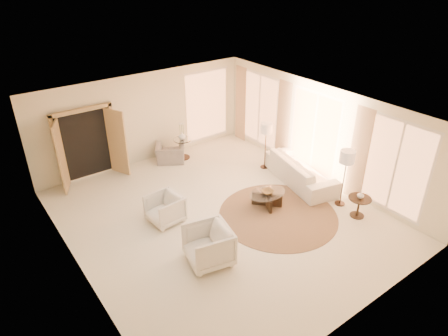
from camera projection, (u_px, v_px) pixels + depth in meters
room at (220, 168)px, 9.46m from camera, size 7.04×8.04×2.83m
windows_right at (316, 134)px, 11.35m from camera, size 0.10×6.40×2.40m
window_back_corner at (207, 105)px, 13.48m from camera, size 1.70×0.10×2.40m
curtains_right at (292, 126)px, 11.99m from camera, size 0.06×5.20×2.60m
french_doors at (88, 146)px, 11.33m from camera, size 1.95×0.66×2.16m
area_rug at (278, 215)px, 10.18m from camera, size 3.12×3.12×0.01m
sofa at (301, 170)px, 11.51m from camera, size 1.52×2.68×0.74m
armchair_left at (165, 208)px, 9.77m from camera, size 0.79×0.83×0.80m
armchair_right at (208, 244)px, 8.45m from camera, size 1.03×1.07×0.94m
accent_chair at (170, 150)px, 12.61m from camera, size 1.08×0.97×0.79m
coffee_table at (267, 198)px, 10.45m from camera, size 1.20×1.20×0.39m
end_table at (359, 204)px, 9.98m from camera, size 0.57×0.57×0.54m
side_table at (183, 147)px, 12.84m from camera, size 0.57×0.57×0.66m
floor_lamp_near at (266, 130)px, 11.86m from camera, size 0.36×0.36×1.47m
floor_lamp_far at (347, 159)px, 10.00m from camera, size 0.38×0.38×1.57m
bowl at (267, 192)px, 10.36m from camera, size 0.35×0.35×0.08m
end_vase at (361, 195)px, 9.86m from camera, size 0.17×0.17×0.18m
side_vase at (182, 136)px, 12.66m from camera, size 0.30×0.30×0.24m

